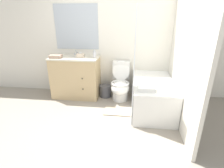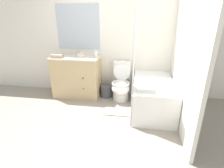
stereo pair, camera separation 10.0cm
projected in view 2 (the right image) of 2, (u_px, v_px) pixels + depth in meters
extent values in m
plane|color=gray|center=(98.00, 130.00, 2.81)|extent=(14.00, 14.00, 0.00)
cube|color=white|center=(113.00, 39.00, 3.77)|extent=(8.00, 0.05, 2.50)
cube|color=#B2BCC6|center=(78.00, 27.00, 3.76)|extent=(0.95, 0.01, 0.93)
cube|color=white|center=(183.00, 46.00, 2.86)|extent=(0.05, 2.52, 2.50)
cube|color=tan|center=(77.00, 77.00, 3.90)|extent=(1.00, 0.55, 0.87)
cube|color=beige|center=(76.00, 57.00, 3.73)|extent=(1.02, 0.57, 0.03)
cylinder|color=white|center=(76.00, 59.00, 3.75)|extent=(0.31, 0.31, 0.10)
sphere|color=#382D23|center=(83.00, 78.00, 3.57)|extent=(0.02, 0.02, 0.02)
sphere|color=#382D23|center=(84.00, 89.00, 3.65)|extent=(0.02, 0.02, 0.02)
cylinder|color=silver|center=(79.00, 54.00, 3.90)|extent=(0.04, 0.04, 0.04)
cylinder|color=silver|center=(78.00, 51.00, 3.84)|extent=(0.02, 0.11, 0.09)
cylinder|color=silver|center=(76.00, 54.00, 3.91)|extent=(0.03, 0.03, 0.04)
cylinder|color=silver|center=(81.00, 54.00, 3.89)|extent=(0.03, 0.03, 0.04)
cylinder|color=white|center=(121.00, 95.00, 3.79)|extent=(0.33, 0.33, 0.22)
ellipsoid|color=white|center=(121.00, 88.00, 3.67)|extent=(0.39, 0.45, 0.29)
torus|color=white|center=(121.00, 83.00, 3.63)|extent=(0.38, 0.38, 0.04)
cube|color=white|center=(122.00, 70.00, 3.85)|extent=(0.37, 0.18, 0.39)
ellipsoid|color=white|center=(122.00, 71.00, 3.74)|extent=(0.37, 0.13, 0.42)
cube|color=white|center=(153.00, 96.00, 3.35)|extent=(0.74, 1.36, 0.57)
cube|color=#ACB1B2|center=(154.00, 82.00, 3.24)|extent=(0.62, 1.24, 0.01)
cube|color=white|center=(133.00, 68.00, 2.76)|extent=(0.01, 0.38, 1.87)
cylinder|color=#4C4C51|center=(106.00, 91.00, 3.94)|extent=(0.26, 0.26, 0.26)
cube|color=beige|center=(82.00, 55.00, 3.67)|extent=(0.14, 0.12, 0.08)
ellipsoid|color=white|center=(81.00, 53.00, 3.65)|extent=(0.06, 0.03, 0.03)
cylinder|color=silver|center=(96.00, 55.00, 3.64)|extent=(0.07, 0.07, 0.12)
cylinder|color=silver|center=(95.00, 51.00, 3.62)|extent=(0.04, 0.04, 0.03)
cube|color=tan|center=(57.00, 56.00, 3.64)|extent=(0.23, 0.17, 0.06)
cube|color=white|center=(146.00, 89.00, 2.86)|extent=(0.29, 0.24, 0.06)
cube|color=tan|center=(118.00, 111.00, 3.35)|extent=(0.52, 0.34, 0.02)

